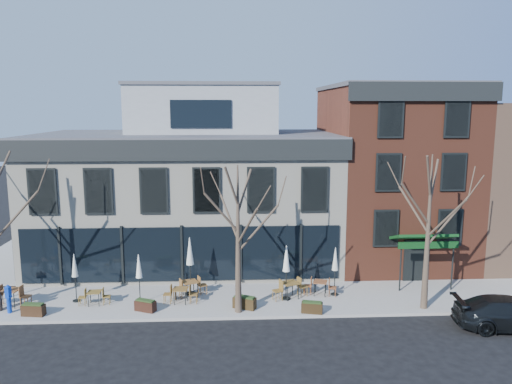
{
  "coord_description": "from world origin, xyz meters",
  "views": [
    {
      "loc": [
        2.69,
        -26.39,
        9.73
      ],
      "look_at": [
        4.14,
        2.0,
        4.94
      ],
      "focal_mm": 35.0,
      "sensor_mm": 36.0,
      "label": 1
    }
  ],
  "objects_px": {
    "call_box": "(9,298)",
    "umbrella_0": "(75,268)",
    "parked_sedan": "(511,314)",
    "cafe_set_0": "(11,296)"
  },
  "relations": [
    {
      "from": "call_box",
      "to": "cafe_set_0",
      "type": "height_order",
      "value": "call_box"
    },
    {
      "from": "parked_sedan",
      "to": "call_box",
      "type": "relative_size",
      "value": 3.51
    },
    {
      "from": "parked_sedan",
      "to": "cafe_set_0",
      "type": "xyz_separation_m",
      "value": [
        -23.19,
        3.44,
        -0.04
      ]
    },
    {
      "from": "parked_sedan",
      "to": "umbrella_0",
      "type": "height_order",
      "value": "umbrella_0"
    },
    {
      "from": "umbrella_0",
      "to": "cafe_set_0",
      "type": "bearing_deg",
      "value": -171.63
    },
    {
      "from": "parked_sedan",
      "to": "call_box",
      "type": "height_order",
      "value": "call_box"
    },
    {
      "from": "cafe_set_0",
      "to": "umbrella_0",
      "type": "distance_m",
      "value": 3.26
    },
    {
      "from": "call_box",
      "to": "umbrella_0",
      "type": "distance_m",
      "value": 3.19
    },
    {
      "from": "parked_sedan",
      "to": "cafe_set_0",
      "type": "relative_size",
      "value": 2.48
    },
    {
      "from": "call_box",
      "to": "umbrella_0",
      "type": "bearing_deg",
      "value": 25.24
    }
  ]
}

